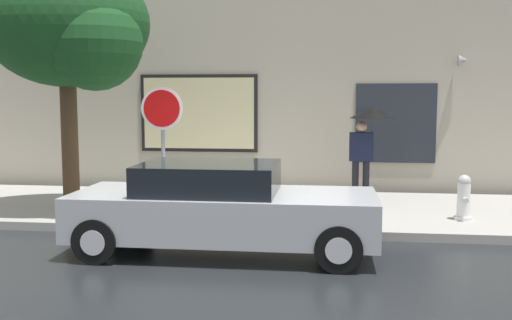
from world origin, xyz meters
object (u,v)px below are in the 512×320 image
at_px(street_tree, 72,29).
at_px(stop_sign, 162,126).
at_px(pedestrian_with_umbrella, 369,128).
at_px(parked_car, 221,208).
at_px(fire_hydrant, 464,198).

relative_size(street_tree, stop_sign, 2.01).
distance_m(pedestrian_with_umbrella, street_tree, 6.12).
bearing_deg(stop_sign, street_tree, 168.96).
distance_m(parked_car, fire_hydrant, 4.48).
bearing_deg(stop_sign, pedestrian_with_umbrella, 28.92).
height_order(fire_hydrant, stop_sign, stop_sign).
xyz_separation_m(fire_hydrant, stop_sign, (-5.33, -0.36, 1.25)).
relative_size(pedestrian_with_umbrella, street_tree, 0.41).
height_order(pedestrian_with_umbrella, street_tree, street_tree).
bearing_deg(street_tree, stop_sign, -11.04).
distance_m(fire_hydrant, street_tree, 7.74).
xyz_separation_m(pedestrian_with_umbrella, street_tree, (-5.56, -1.73, 1.89)).
xyz_separation_m(pedestrian_with_umbrella, stop_sign, (-3.76, -2.08, 0.12)).
relative_size(fire_hydrant, stop_sign, 0.34).
xyz_separation_m(parked_car, street_tree, (-3.19, 2.14, 2.89)).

